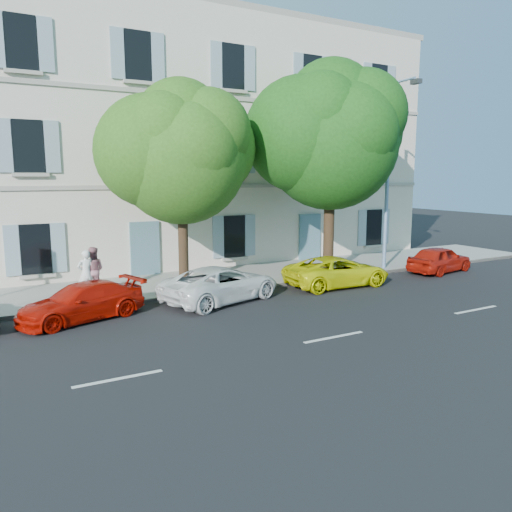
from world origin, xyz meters
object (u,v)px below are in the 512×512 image
car_red_coupe (81,302)px  car_white_coupe (221,284)px  tree_left (181,159)px  street_lamp (391,165)px  pedestrian_a (86,273)px  car_yellow_supercar (337,271)px  tree_right (331,143)px  car_red_hatchback (440,259)px  pedestrian_b (93,270)px

car_red_coupe → car_white_coupe: bearing=73.7°
tree_left → street_lamp: size_ratio=0.91×
street_lamp → pedestrian_a: street_lamp is taller
car_yellow_supercar → tree_right: 5.60m
car_white_coupe → street_lamp: street_lamp is taller
car_red_coupe → tree_right: (10.90, 1.77, 5.28)m
tree_left → pedestrian_a: tree_left is taller
car_red_hatchback → street_lamp: bearing=46.4°
tree_right → pedestrian_a: tree_right is taller
street_lamp → car_red_hatchback: bearing=-33.4°
car_white_coupe → tree_right: tree_right is taller
pedestrian_a → pedestrian_b: (0.27, 0.22, 0.04)m
tree_left → car_white_coupe: bearing=-75.7°
car_white_coupe → pedestrian_a: pedestrian_a is taller
tree_left → tree_right: size_ratio=0.86×
car_yellow_supercar → pedestrian_b: size_ratio=2.53×
car_red_coupe → pedestrian_b: bearing=145.3°
car_white_coupe → tree_right: 8.20m
car_red_coupe → pedestrian_b: (0.91, 2.80, 0.45)m
street_lamp → pedestrian_a: 14.03m
car_yellow_supercar → pedestrian_b: pedestrian_b is taller
tree_right → pedestrian_b: (-9.99, 1.03, -4.83)m
pedestrian_b → car_red_hatchback: bearing=-168.3°
tree_left → street_lamp: bearing=-5.0°
tree_left → tree_right: 6.71m
car_white_coupe → car_yellow_supercar: (5.22, -0.02, -0.02)m
car_yellow_supercar → street_lamp: 6.06m
street_lamp → pedestrian_b: 13.78m
car_red_hatchback → pedestrian_b: size_ratio=2.09×
car_white_coupe → street_lamp: 10.27m
pedestrian_b → pedestrian_a: bearing=60.8°
tree_left → pedestrian_b: size_ratio=4.38×
car_red_coupe → pedestrian_a: pedestrian_a is taller
car_red_coupe → car_yellow_supercar: 10.04m
car_red_hatchback → tree_right: tree_right is taller
tree_left → tree_right: (6.65, -0.48, 0.77)m
car_white_coupe → pedestrian_b: (-3.91, 2.77, 0.39)m
car_red_hatchback → street_lamp: street_lamp is taller
pedestrian_b → tree_left: bearing=-167.3°
tree_left → street_lamp: (9.79, -0.86, -0.14)m
car_red_coupe → tree_left: bearing=101.2°
car_red_coupe → street_lamp: size_ratio=0.47×
car_red_hatchback → pedestrian_b: pedestrian_b is taller
street_lamp → pedestrian_b: size_ratio=4.83×
car_red_coupe → car_white_coupe: car_white_coupe is taller
tree_left → pedestrian_b: (-3.34, 0.55, -4.07)m
pedestrian_b → car_red_coupe: bearing=94.0°
car_red_coupe → car_red_hatchback: bearing=73.4°
pedestrian_b → car_white_coupe: bearing=166.7°
car_yellow_supercar → car_red_hatchback: car_red_hatchback is taller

